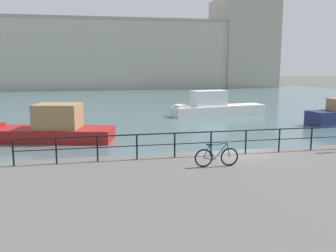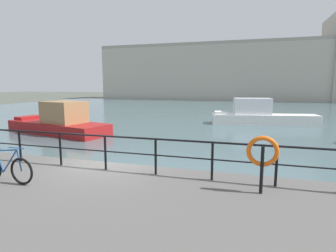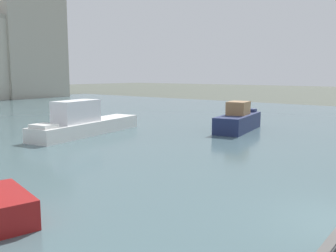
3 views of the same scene
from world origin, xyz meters
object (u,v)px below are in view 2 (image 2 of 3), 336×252
at_px(harbor_building, 255,71).
at_px(moored_small_launch, 260,115).
at_px(life_ring_stand, 263,153).
at_px(parked_bicycle, 6,168).
at_px(moored_harbor_tender, 60,122).

distance_m(harbor_building, moored_small_launch, 43.75).
xyz_separation_m(harbor_building, moored_small_launch, (-0.26, -43.30, -6.22)).
distance_m(moored_small_launch, life_ring_stand, 19.61).
bearing_deg(harbor_building, moored_small_launch, -90.34).
bearing_deg(parked_bicycle, moored_small_launch, 72.34).
bearing_deg(moored_harbor_tender, moored_small_launch, -133.48).
bearing_deg(harbor_building, moored_harbor_tender, -105.71).
bearing_deg(moored_harbor_tender, harbor_building, -91.87).
xyz_separation_m(parked_bicycle, life_ring_stand, (6.47, 1.20, 0.59)).
relative_size(harbor_building, moored_harbor_tender, 7.19).
height_order(parked_bicycle, life_ring_stand, life_ring_stand).
xyz_separation_m(moored_harbor_tender, moored_small_launch, (14.55, 9.33, -0.01)).
bearing_deg(moored_harbor_tender, parked_bicycle, 136.70).
relative_size(moored_harbor_tender, life_ring_stand, 6.41).
height_order(moored_harbor_tender, parked_bicycle, moored_harbor_tender).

